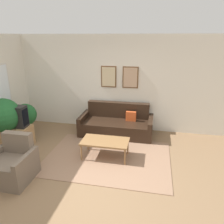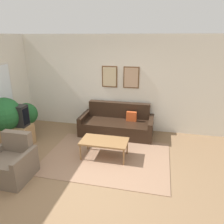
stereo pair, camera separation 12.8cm
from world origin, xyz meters
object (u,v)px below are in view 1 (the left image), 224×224
Objects in this scene: tv at (13,116)px; couch at (117,124)px; potted_plant_tall at (4,116)px; armchair at (12,165)px; coffee_table at (105,142)px.

couch is at bearing 27.07° from tv.
potted_plant_tall reaches higher than tv.
armchair is (0.77, -1.26, -0.49)m from tv.
armchair is (-1.58, -2.46, 0.01)m from couch.
armchair is at bearing -122.77° from couch.
armchair is at bearing -50.38° from potted_plant_tall.
couch is at bearing 89.11° from coffee_table.
potted_plant_tall is (-0.17, -0.11, 0.03)m from tv.
couch reaches higher than coffee_table.
coffee_table is 0.84× the size of potted_plant_tall.
armchair is at bearing -144.09° from coffee_table.
armchair is 0.69× the size of potted_plant_tall.
couch is 1.33m from coffee_table.
coffee_table is at bearing -3.02° from tv.
tv is 0.79× the size of armchair.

